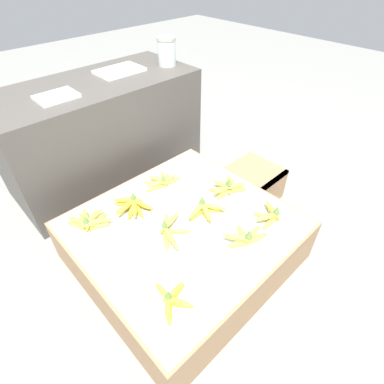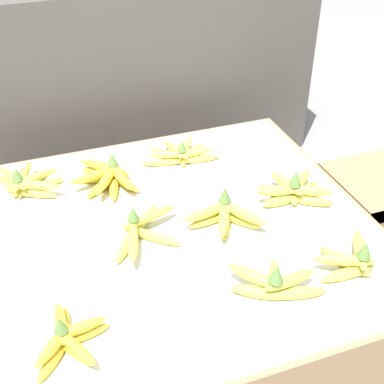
# 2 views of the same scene
# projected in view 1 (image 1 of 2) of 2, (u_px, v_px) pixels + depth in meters

# --- Properties ---
(ground_plane) EXTENTS (10.00, 10.00, 0.00)m
(ground_plane) POSITION_uv_depth(u_px,v_px,m) (184.00, 256.00, 1.70)
(ground_plane) COLOR gray
(display_platform) EXTENTS (1.03, 0.98, 0.27)m
(display_platform) POSITION_uv_depth(u_px,v_px,m) (184.00, 240.00, 1.61)
(display_platform) COLOR #997551
(display_platform) RESTS_ON ground_plane
(back_vendor_table) EXTENTS (1.31, 0.60, 0.70)m
(back_vendor_table) POSITION_uv_depth(u_px,v_px,m) (103.00, 132.00, 2.07)
(back_vendor_table) COLOR #4C4742
(back_vendor_table) RESTS_ON ground_plane
(wooden_crate) EXTENTS (0.28, 0.32, 0.22)m
(wooden_crate) POSITION_uv_depth(u_px,v_px,m) (254.00, 182.00, 2.03)
(wooden_crate) COLOR #997551
(wooden_crate) RESTS_ON ground_plane
(banana_bunch_front_left) EXTENTS (0.17, 0.19, 0.09)m
(banana_bunch_front_left) POSITION_uv_depth(u_px,v_px,m) (171.00, 299.00, 1.17)
(banana_bunch_front_left) COLOR gold
(banana_bunch_front_left) RESTS_ON display_platform
(banana_bunch_front_midright) EXTENTS (0.21, 0.15, 0.10)m
(banana_bunch_front_midright) POSITION_uv_depth(u_px,v_px,m) (246.00, 237.00, 1.41)
(banana_bunch_front_midright) COLOR gold
(banana_bunch_front_midright) RESTS_ON display_platform
(banana_bunch_front_right) EXTENTS (0.19, 0.14, 0.10)m
(banana_bunch_front_right) POSITION_uv_depth(u_px,v_px,m) (271.00, 215.00, 1.52)
(banana_bunch_front_right) COLOR gold
(banana_bunch_front_right) RESTS_ON display_platform
(banana_bunch_middle_midleft) EXTENTS (0.21, 0.24, 0.09)m
(banana_bunch_middle_midleft) POSITION_uv_depth(u_px,v_px,m) (169.00, 230.00, 1.45)
(banana_bunch_middle_midleft) COLOR gold
(banana_bunch_middle_midleft) RESTS_ON display_platform
(banana_bunch_middle_midright) EXTENTS (0.21, 0.17, 0.10)m
(banana_bunch_middle_midright) POSITION_uv_depth(u_px,v_px,m) (204.00, 210.00, 1.55)
(banana_bunch_middle_midright) COLOR gold
(banana_bunch_middle_midright) RESTS_ON display_platform
(banana_bunch_middle_right) EXTENTS (0.22, 0.17, 0.10)m
(banana_bunch_middle_right) POSITION_uv_depth(u_px,v_px,m) (227.00, 187.00, 1.69)
(banana_bunch_middle_right) COLOR gold
(banana_bunch_middle_right) RESTS_ON display_platform
(banana_bunch_back_left) EXTENTS (0.20, 0.19, 0.09)m
(banana_bunch_back_left) POSITION_uv_depth(u_px,v_px,m) (89.00, 222.00, 1.49)
(banana_bunch_back_left) COLOR gold
(banana_bunch_back_left) RESTS_ON display_platform
(banana_bunch_back_midleft) EXTENTS (0.20, 0.21, 0.10)m
(banana_bunch_back_midleft) POSITION_uv_depth(u_px,v_px,m) (133.00, 205.00, 1.58)
(banana_bunch_back_midleft) COLOR gold
(banana_bunch_back_midleft) RESTS_ON display_platform
(banana_bunch_back_midright) EXTENTS (0.24, 0.15, 0.09)m
(banana_bunch_back_midright) POSITION_uv_depth(u_px,v_px,m) (162.00, 181.00, 1.74)
(banana_bunch_back_midright) COLOR #DBCC4C
(banana_bunch_back_midright) RESTS_ON display_platform
(glass_jar) EXTENTS (0.13, 0.13, 0.18)m
(glass_jar) POSITION_uv_depth(u_px,v_px,m) (167.00, 51.00, 2.03)
(glass_jar) COLOR silver
(glass_jar) RESTS_ON back_vendor_table
(foam_tray_white) EXTENTS (0.30, 0.21, 0.02)m
(foam_tray_white) POSITION_uv_depth(u_px,v_px,m) (119.00, 71.00, 1.97)
(foam_tray_white) COLOR white
(foam_tray_white) RESTS_ON back_vendor_table
(foam_tray_dark) EXTENTS (0.22, 0.17, 0.02)m
(foam_tray_dark) POSITION_uv_depth(u_px,v_px,m) (56.00, 97.00, 1.65)
(foam_tray_dark) COLOR white
(foam_tray_dark) RESTS_ON back_vendor_table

